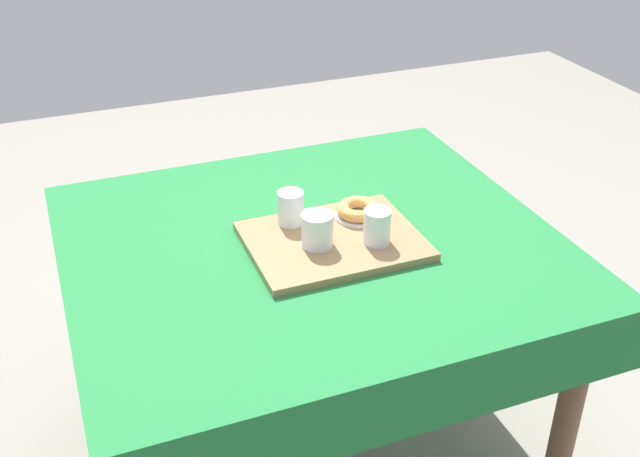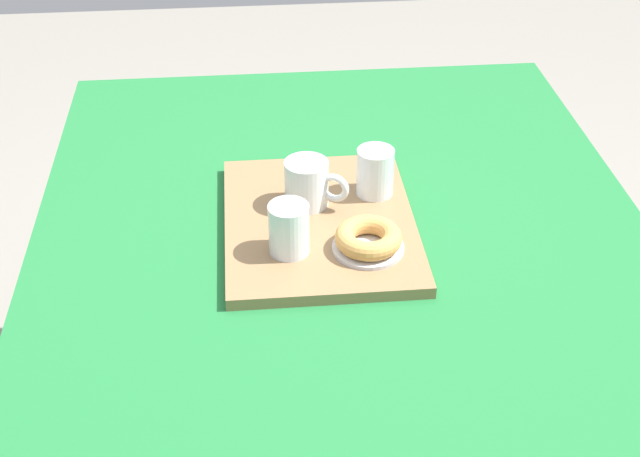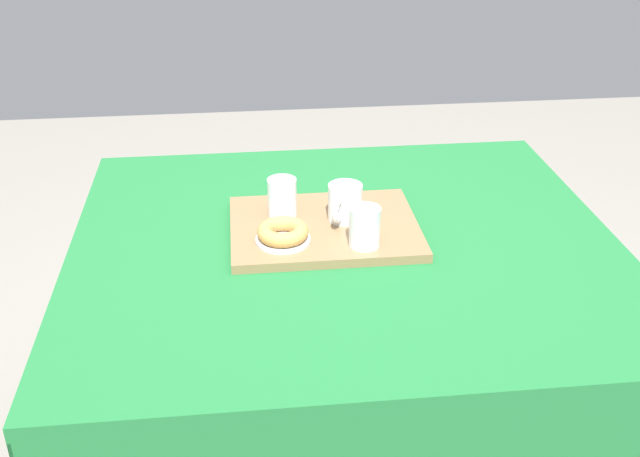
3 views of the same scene
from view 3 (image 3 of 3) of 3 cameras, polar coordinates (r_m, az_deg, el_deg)
The scene contains 7 objects.
dining_table at distance 1.73m, azimuth 1.84°, elevation -3.73°, with size 1.20×1.07×0.73m.
serving_tray at distance 1.71m, azimuth 0.32°, elevation 0.04°, with size 0.42×0.32×0.02m, color olive.
tea_mug_left at distance 1.71m, azimuth 1.86°, elevation 1.86°, with size 0.08×0.11×0.08m.
water_glass_near at distance 1.73m, azimuth -2.84°, elevation 2.23°, with size 0.07×0.07×0.09m.
water_glass_far at distance 1.60m, azimuth 3.35°, elevation 0.02°, with size 0.07×0.07×0.09m.
donut_plate_left at distance 1.63m, azimuth -2.77°, elevation -0.85°, with size 0.12×0.12×0.01m, color silver.
sugar_donut_left at distance 1.62m, azimuth -2.79°, elevation -0.24°, with size 0.11×0.11×0.03m, color tan.
Camera 3 is at (0.22, 1.46, 1.54)m, focal length 42.93 mm.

